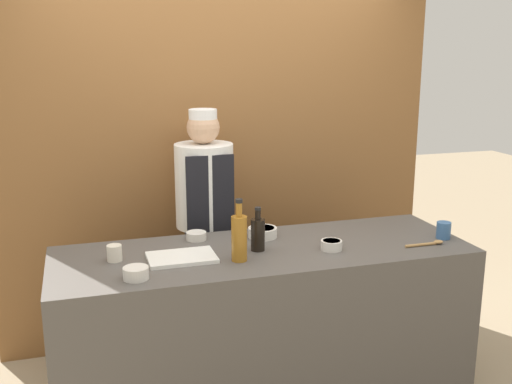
# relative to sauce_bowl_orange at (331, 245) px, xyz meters

# --- Properties ---
(cabinet_wall) EXTENTS (3.00, 0.18, 2.40)m
(cabinet_wall) POSITION_rel_sauce_bowl_orange_xyz_m (-0.34, 1.17, 0.22)
(cabinet_wall) COLOR brown
(cabinet_wall) RESTS_ON ground_plane
(counter) EXTENTS (2.24, 0.76, 0.95)m
(counter) POSITION_rel_sauce_bowl_orange_xyz_m (-0.34, 0.11, -0.51)
(counter) COLOR #514C47
(counter) RESTS_ON ground_plane
(sauce_bowl_orange) EXTENTS (0.11, 0.11, 0.05)m
(sauce_bowl_orange) POSITION_rel_sauce_bowl_orange_xyz_m (0.00, 0.00, 0.00)
(sauce_bowl_orange) COLOR silver
(sauce_bowl_orange) RESTS_ON counter
(sauce_bowl_white) EXTENTS (0.12, 0.12, 0.06)m
(sauce_bowl_white) POSITION_rel_sauce_bowl_orange_xyz_m (-1.04, -0.12, 0.00)
(sauce_bowl_white) COLOR silver
(sauce_bowl_white) RESTS_ON counter
(sauce_bowl_purple) EXTENTS (0.16, 0.16, 0.06)m
(sauce_bowl_purple) POSITION_rel_sauce_bowl_orange_xyz_m (-0.29, 0.31, 0.00)
(sauce_bowl_purple) COLOR silver
(sauce_bowl_purple) RESTS_ON counter
(sauce_bowl_brown) EXTENTS (0.11, 0.11, 0.05)m
(sauce_bowl_brown) POSITION_rel_sauce_bowl_orange_xyz_m (-0.66, 0.38, -0.00)
(sauce_bowl_brown) COLOR silver
(sauce_bowl_brown) RESTS_ON counter
(cutting_board) EXTENTS (0.34, 0.23, 0.02)m
(cutting_board) POSITION_rel_sauce_bowl_orange_xyz_m (-0.79, 0.08, -0.02)
(cutting_board) COLOR white
(cutting_board) RESTS_ON counter
(bottle_soy) EXTENTS (0.07, 0.07, 0.24)m
(bottle_soy) POSITION_rel_sauce_bowl_orange_xyz_m (-0.38, 0.11, 0.06)
(bottle_soy) COLOR black
(bottle_soy) RESTS_ON counter
(bottle_amber) EXTENTS (0.08, 0.08, 0.32)m
(bottle_amber) POSITION_rel_sauce_bowl_orange_xyz_m (-0.51, -0.02, 0.10)
(bottle_amber) COLOR #9E661E
(bottle_amber) RESTS_ON counter
(cup_cream) EXTENTS (0.08, 0.08, 0.08)m
(cup_cream) POSITION_rel_sauce_bowl_orange_xyz_m (-1.12, 0.16, 0.01)
(cup_cream) COLOR silver
(cup_cream) RESTS_ON counter
(cup_blue) EXTENTS (0.08, 0.08, 0.10)m
(cup_blue) POSITION_rel_sauce_bowl_orange_xyz_m (0.69, -0.00, 0.02)
(cup_blue) COLOR #386093
(cup_blue) RESTS_ON counter
(wooden_spoon) EXTENTS (0.23, 0.04, 0.02)m
(wooden_spoon) POSITION_rel_sauce_bowl_orange_xyz_m (0.54, -0.09, -0.02)
(wooden_spoon) COLOR #B2844C
(wooden_spoon) RESTS_ON counter
(chef_center) EXTENTS (0.36, 0.36, 1.64)m
(chef_center) POSITION_rel_sauce_bowl_orange_xyz_m (-0.52, 0.78, -0.10)
(chef_center) COLOR #28282D
(chef_center) RESTS_ON ground_plane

